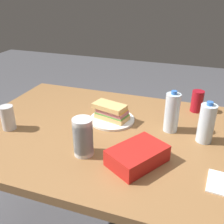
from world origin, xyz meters
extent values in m
cube|color=olive|center=(0.00, 0.00, 0.73)|extent=(1.58, 0.96, 0.04)
cylinder|color=brown|center=(0.71, -0.40, 0.35)|extent=(0.07, 0.07, 0.71)
cylinder|color=white|center=(0.12, -0.11, 0.75)|extent=(0.24, 0.24, 0.01)
cube|color=#DBB26B|center=(0.12, -0.11, 0.77)|extent=(0.19, 0.13, 0.02)
cube|color=#599E3F|center=(0.12, -0.11, 0.79)|extent=(0.18, 0.12, 0.01)
cube|color=#C6727A|center=(0.12, -0.11, 0.80)|extent=(0.17, 0.12, 0.02)
cube|color=yellow|center=(0.12, -0.11, 0.81)|extent=(0.16, 0.11, 0.01)
cube|color=#DBB26B|center=(0.13, -0.10, 0.83)|extent=(0.19, 0.13, 0.02)
cylinder|color=maroon|center=(-0.30, -0.37, 0.81)|extent=(0.07, 0.07, 0.12)
cube|color=red|center=(-0.10, 0.20, 0.78)|extent=(0.25, 0.27, 0.07)
cylinder|color=silver|center=(-0.19, -0.11, 0.84)|extent=(0.07, 0.07, 0.19)
cylinder|color=blue|center=(-0.19, -0.11, 0.95)|extent=(0.03, 0.03, 0.02)
cylinder|color=silver|center=(0.13, 0.22, 0.79)|extent=(0.08, 0.08, 0.09)
cylinder|color=silver|center=(0.13, 0.22, 0.81)|extent=(0.08, 0.08, 0.09)
cylinder|color=silver|center=(0.13, 0.22, 0.83)|extent=(0.08, 0.08, 0.09)
cylinder|color=silver|center=(0.13, 0.22, 0.85)|extent=(0.08, 0.08, 0.09)
cylinder|color=silver|center=(0.13, 0.22, 0.87)|extent=(0.08, 0.08, 0.09)
cylinder|color=silver|center=(-0.35, -0.06, 0.84)|extent=(0.07, 0.07, 0.18)
cylinder|color=blue|center=(-0.35, -0.06, 0.94)|extent=(0.03, 0.03, 0.02)
cylinder|color=silver|center=(0.57, 0.14, 0.81)|extent=(0.07, 0.07, 0.12)
camera|label=1|loc=(-0.28, 1.04, 1.40)|focal=41.65mm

